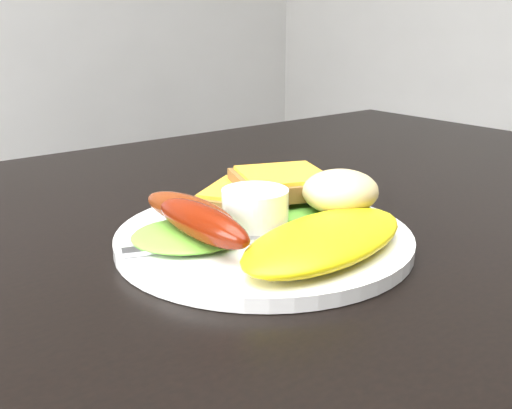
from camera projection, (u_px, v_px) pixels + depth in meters
dining_table at (262, 248)px, 0.53m from camera, size 1.20×0.80×0.04m
plate at (264, 238)px, 0.48m from camera, size 0.24×0.24×0.01m
lettuce_left at (189, 235)px, 0.46m from camera, size 0.11×0.11×0.01m
lettuce_right at (326, 211)px, 0.52m from camera, size 0.09×0.08×0.01m
omelette at (325, 239)px, 0.44m from camera, size 0.18×0.11×0.02m
sausage_a at (202, 222)px, 0.44m from camera, size 0.03×0.11×0.03m
sausage_b at (189, 211)px, 0.47m from camera, size 0.04×0.10×0.02m
ramekin at (255, 208)px, 0.48m from camera, size 0.06×0.06×0.03m
toast_a at (248, 199)px, 0.54m from camera, size 0.11×0.11×0.01m
toast_b at (283, 183)px, 0.55m from camera, size 0.11×0.11×0.01m
potato_salad at (340, 191)px, 0.51m from camera, size 0.07×0.07×0.04m
fork at (222, 242)px, 0.45m from camera, size 0.14×0.07×0.00m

